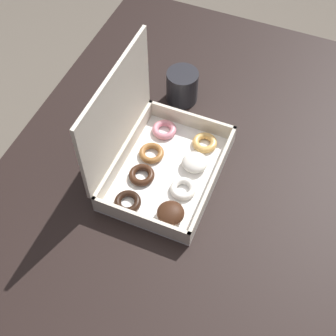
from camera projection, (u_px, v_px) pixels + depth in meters
ground_plane at (184, 291)px, 1.71m from camera, size 8.00×8.00×0.00m
dining_table at (191, 195)px, 1.17m from camera, size 1.16×0.86×0.77m
donut_box at (155, 155)px, 1.03m from camera, size 0.31×0.23×0.27m
coffee_mug at (182, 86)px, 1.18m from camera, size 0.08×0.08×0.09m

